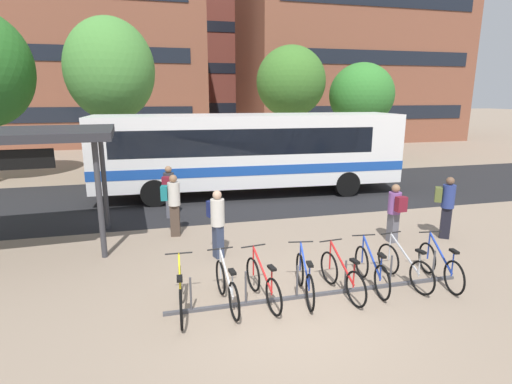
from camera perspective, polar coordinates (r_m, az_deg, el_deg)
name	(u,v)px	position (r m, az deg, el deg)	size (l,w,h in m)	color
ground	(291,316)	(7.68, 5.05, -17.21)	(200.00, 200.00, 0.00)	gray
bus_lane_asphalt	(215,196)	(16.16, -5.86, -0.55)	(80.00, 7.20, 0.01)	#232326
city_bus	(251,151)	(16.10, -0.69, 5.89)	(12.13, 3.12, 3.20)	white
bike_rack	(321,291)	(8.41, 9.26, -13.77)	(6.23, 0.10, 0.70)	#47474C
parked_bicycle_yellow_0	(181,294)	(7.71, -10.68, -14.03)	(0.52, 1.72, 0.99)	black
parked_bicycle_silver_1	(227,287)	(7.83, -4.16, -13.35)	(0.52, 1.72, 0.99)	black
parked_bicycle_red_2	(263,283)	(7.95, 0.98, -12.88)	(0.52, 1.71, 0.99)	black
parked_bicycle_blue_3	(305,279)	(8.18, 6.94, -12.18)	(0.52, 1.71, 0.99)	black
parked_bicycle_red_4	(342,276)	(8.40, 12.12, -11.67)	(0.52, 1.72, 0.99)	black
parked_bicycle_blue_5	(371,270)	(8.83, 16.09, -10.63)	(0.52, 1.72, 0.99)	black
parked_bicycle_silver_6	(404,267)	(9.22, 20.35, -9.92)	(0.52, 1.72, 0.99)	black
parked_bicycle_blue_7	(440,266)	(9.54, 24.70, -9.53)	(0.52, 1.72, 0.99)	black
commuter_olive_pack_0	(446,203)	(12.32, 25.44, -1.45)	(0.60, 0.56, 1.76)	black
commuter_teal_pack_1	(173,201)	(11.51, -11.73, -1.26)	(0.56, 0.39, 1.79)	#47382D
commuter_navy_pack_2	(217,219)	(9.86, -5.56, -3.86)	(0.45, 0.59, 1.71)	#2D3851
commuter_maroon_pack_3	(169,188)	(13.28, -12.28, 0.51)	(0.44, 0.59, 1.72)	#565660
commuter_maroon_pack_4	(395,209)	(11.45, 19.16, -2.36)	(0.37, 0.54, 1.62)	#565660
street_tree_1	(291,82)	(24.29, 4.99, 15.34)	(4.02, 4.02, 6.75)	brown
street_tree_2	(110,70)	(20.83, -20.04, 15.97)	(4.12, 4.12, 7.47)	brown
street_tree_3	(361,95)	(26.38, 14.77, 13.19)	(3.97, 3.97, 5.90)	brown
building_left_wing	(67,39)	(39.48, -25.24, 19.05)	(21.88, 13.32, 17.07)	brown
building_right_wing	(348,43)	(39.78, 12.94, 19.94)	(18.73, 10.89, 17.13)	brown
building_centre_block	(187,56)	(51.14, -9.80, 18.55)	(19.65, 10.81, 17.07)	brown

